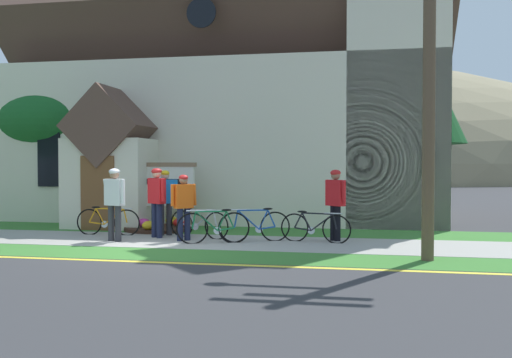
{
  "coord_description": "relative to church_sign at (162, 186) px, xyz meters",
  "views": [
    {
      "loc": [
        4.54,
        -11.62,
        1.91
      ],
      "look_at": [
        1.74,
        3.22,
        1.47
      ],
      "focal_mm": 39.67,
      "sensor_mm": 36.0,
      "label": 1
    }
  ],
  "objects": [
    {
      "name": "cyclist_in_blue_jersey",
      "position": [
        5.0,
        -1.61,
        -0.21
      ],
      "size": [
        0.5,
        0.62,
        1.74
      ],
      "color": "black",
      "rests_on": "ground"
    },
    {
      "name": "utility_pole",
      "position": [
        6.78,
        -4.01,
        3.16
      ],
      "size": [
        3.12,
        0.28,
        7.92
      ],
      "color": "brown",
      "rests_on": "ground"
    },
    {
      "name": "yard_deciduous_tree",
      "position": [
        -4.64,
        3.09,
        2.06
      ],
      "size": [
        5.0,
        5.0,
        4.74
      ],
      "color": "#4C3823",
      "rests_on": "ground"
    },
    {
      "name": "cyclist_in_white_jersey",
      "position": [
        1.37,
        -2.28,
        -0.3
      ],
      "size": [
        0.53,
        0.49,
        1.62
      ],
      "color": "#191E38",
      "rests_on": "ground"
    },
    {
      "name": "bicycle_yellow",
      "position": [
        -0.94,
        -1.58,
        -0.87
      ],
      "size": [
        1.75,
        0.1,
        0.77
      ],
      "color": "black",
      "rests_on": "ground"
    },
    {
      "name": "church_sign",
      "position": [
        0.0,
        0.0,
        0.0
      ],
      "size": [
        2.05,
        0.26,
        1.91
      ],
      "color": "#7F6047",
      "rests_on": "ground"
    },
    {
      "name": "sidewalk_slab",
      "position": [
        0.9,
        -2.29,
        -1.23
      ],
      "size": [
        32.0,
        2.49,
        0.01
      ],
      "primitive_type": "cube",
      "color": "#99968E",
      "rests_on": "ground"
    },
    {
      "name": "bicycle_red",
      "position": [
        1.57,
        -1.68,
        -0.87
      ],
      "size": [
        1.69,
        0.6,
        0.78
      ],
      "color": "black",
      "rests_on": "ground"
    },
    {
      "name": "cyclist_in_green_jersey",
      "position": [
        0.58,
        -1.39,
        -0.23
      ],
      "size": [
        0.64,
        0.4,
        1.71
      ],
      "color": "#2D2D33",
      "rests_on": "ground"
    },
    {
      "name": "ground",
      "position": [
        1.1,
        0.22,
        -1.23
      ],
      "size": [
        140.0,
        140.0,
        0.0
      ],
      "primitive_type": "plane",
      "color": "#333335"
    },
    {
      "name": "flower_bed",
      "position": [
        0.02,
        -0.37,
        -1.14
      ],
      "size": [
        1.87,
        1.87,
        0.34
      ],
      "color": "#382319",
      "rests_on": "ground"
    },
    {
      "name": "curb_paint_stripe",
      "position": [
        0.9,
        -5.19,
        -1.23
      ],
      "size": [
        28.0,
        0.16,
        0.01
      ],
      "primitive_type": "cube",
      "color": "yellow",
      "rests_on": "ground"
    },
    {
      "name": "bicycle_orange",
      "position": [
        4.53,
        -1.92,
        -0.87
      ],
      "size": [
        1.71,
        0.35,
        0.77
      ],
      "color": "black",
      "rests_on": "ground"
    },
    {
      "name": "distant_hill",
      "position": [
        -5.83,
        52.98,
        -1.23
      ],
      "size": [
        83.12,
        50.85,
        27.72
      ],
      "primitive_type": "ellipsoid",
      "color": "#847A5B",
      "rests_on": "ground"
    },
    {
      "name": "cyclist_in_yellow_jersey",
      "position": [
        -0.24,
        -2.67,
        -0.18
      ],
      "size": [
        0.63,
        0.44,
        1.77
      ],
      "color": "#2D2D33",
      "rests_on": "ground"
    },
    {
      "name": "church_lawn",
      "position": [
        0.9,
        -0.05,
        -1.23
      ],
      "size": [
        24.0,
        2.0,
        0.01
      ],
      "primitive_type": "cube",
      "color": "#38722D",
      "rests_on": "ground"
    },
    {
      "name": "church_building",
      "position": [
        1.44,
        4.67,
        3.56
      ],
      "size": [
        14.79,
        9.86,
        14.37
      ],
      "color": "beige",
      "rests_on": "ground"
    },
    {
      "name": "cyclist_in_red_jersey",
      "position": [
        0.53,
        -1.87,
        -0.18
      ],
      "size": [
        0.55,
        0.55,
        1.77
      ],
      "color": "#191E38",
      "rests_on": "ground"
    },
    {
      "name": "grass_verge",
      "position": [
        0.9,
        -4.29,
        -1.23
      ],
      "size": [
        32.0,
        1.51,
        0.01
      ],
      "primitive_type": "cube",
      "color": "#38722D",
      "rests_on": "ground"
    },
    {
      "name": "roadside_conifer",
      "position": [
        6.92,
        3.14,
        3.39
      ],
      "size": [
        3.84,
        3.84,
        6.78
      ],
      "color": "#3D2D1E",
      "rests_on": "ground"
    },
    {
      "name": "bicycle_blue",
      "position": [
        3.1,
        -2.05,
        -0.85
      ],
      "size": [
        1.64,
        0.64,
        0.83
      ],
      "color": "black",
      "rests_on": "ground"
    },
    {
      "name": "bicycle_white",
      "position": [
        2.19,
        -2.54,
        -0.85
      ],
      "size": [
        1.65,
        0.6,
        0.83
      ],
      "color": "black",
      "rests_on": "ground"
    }
  ]
}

